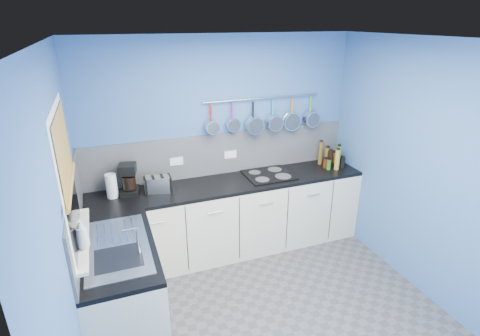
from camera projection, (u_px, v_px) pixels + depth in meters
floor at (272, 317)px, 3.57m from camera, size 3.20×3.00×0.02m
ceiling at (284, 39)px, 2.63m from camera, size 3.20×3.00×0.02m
wall_back at (221, 145)px, 4.41m from camera, size 3.20×0.02×2.50m
wall_front at (415, 331)px, 1.79m from camera, size 3.20×0.02×2.50m
wall_left at (67, 236)px, 2.57m from camera, size 0.02×3.00×2.50m
wall_right at (427, 173)px, 3.63m from camera, size 0.02×3.00×2.50m
backsplash_back at (222, 154)px, 4.43m from camera, size 3.20×0.02×0.50m
backsplash_left at (76, 209)px, 3.14m from camera, size 0.02×1.80×0.50m
cabinet_run_back at (231, 218)px, 4.45m from camera, size 3.20×0.60×0.86m
worktop_back at (230, 184)px, 4.28m from camera, size 3.20×0.60×0.04m
cabinet_run_left at (124, 292)px, 3.24m from camera, size 0.60×1.20×0.86m
worktop_left at (117, 248)px, 3.07m from camera, size 0.60×1.20×0.04m
window_frame at (67, 179)px, 2.73m from camera, size 0.01×1.00×1.10m
window_glass at (68, 179)px, 2.74m from camera, size 0.01×0.90×1.00m
bamboo_blind at (64, 150)px, 2.66m from camera, size 0.01×0.90×0.55m
window_sill at (82, 238)px, 2.94m from camera, size 0.10×0.98×0.03m
sink_unit at (117, 246)px, 3.07m from camera, size 0.50×0.95×0.01m
mixer_tap at (138, 240)px, 2.91m from camera, size 0.12×0.08×0.26m
socket_left at (177, 161)px, 4.25m from camera, size 0.15×0.01×0.09m
socket_right at (230, 155)px, 4.46m from camera, size 0.15×0.01×0.09m
pot_rail at (263, 98)px, 4.33m from camera, size 1.45×0.02×0.02m
soap_bottle_a at (82, 234)px, 2.74m from camera, size 0.12×0.12×0.24m
soap_bottle_b at (82, 232)px, 2.83m from camera, size 0.08×0.08×0.17m
paper_towel at (112, 186)px, 3.87m from camera, size 0.14×0.14×0.26m
coffee_maker at (129, 180)px, 3.92m from camera, size 0.23×0.24×0.33m
toaster at (158, 184)px, 4.01m from camera, size 0.29×0.21×0.17m
canister at (165, 184)px, 4.08m from camera, size 0.09×0.09×0.12m
hob at (269, 175)px, 4.46m from camera, size 0.55×0.49×0.01m
pan_0 at (211, 118)px, 4.17m from camera, size 0.16×0.11×0.35m
pan_1 at (233, 116)px, 4.26m from camera, size 0.16×0.08×0.35m
pan_2 at (253, 116)px, 4.35m from camera, size 0.21×0.12×0.40m
pan_3 at (273, 114)px, 4.43m from camera, size 0.19×0.13×0.38m
pan_4 at (292, 114)px, 4.52m from camera, size 0.23×0.07×0.42m
pan_5 at (310, 111)px, 4.60m from camera, size 0.20×0.12×0.39m
condiment_0 at (333, 157)px, 4.84m from camera, size 0.07×0.07×0.14m
condiment_1 at (327, 155)px, 4.79m from camera, size 0.07×0.07×0.21m
condiment_2 at (321, 153)px, 4.75m from camera, size 0.05×0.05×0.30m
condiment_3 at (338, 156)px, 4.71m from camera, size 0.06×0.06×0.26m
condiment_4 at (330, 159)px, 4.69m from camera, size 0.07×0.07×0.21m
condiment_5 at (325, 163)px, 4.66m from camera, size 0.06×0.06×0.12m
condiment_6 at (342, 163)px, 4.67m from camera, size 0.07×0.07×0.13m
condiment_7 at (337, 160)px, 4.59m from camera, size 0.06×0.06×0.26m
condiment_8 at (329, 165)px, 4.61m from camera, size 0.06×0.06×0.13m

